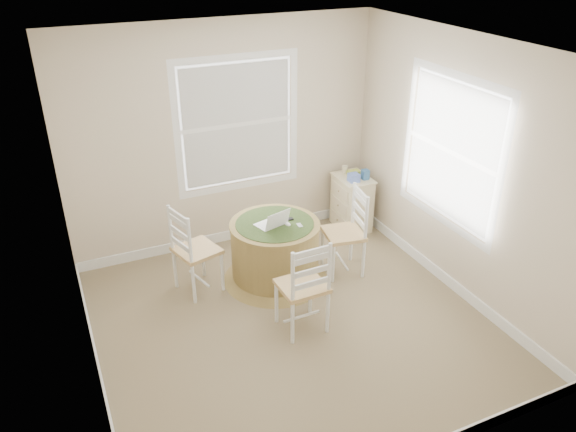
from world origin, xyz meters
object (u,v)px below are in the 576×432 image
round_table (275,249)px  chair_near (302,285)px  chair_left (197,250)px  chair_right (343,233)px  laptop (272,223)px  corner_chest (352,202)px

round_table → chair_near: chair_near is taller
round_table → chair_left: 0.83m
chair_right → chair_near: bearing=-40.6°
chair_near → chair_right: 1.09m
chair_near → chair_left: bearing=-57.0°
chair_left → laptop: chair_left is taller
round_table → corner_chest: size_ratio=1.65×
chair_left → chair_near: same height
chair_right → laptop: bearing=-90.9°
round_table → chair_near: 0.89m
chair_right → corner_chest: (0.60, 0.85, -0.13)m
round_table → chair_left: size_ratio=1.19×
chair_left → chair_near: (0.70, -1.02, 0.00)m
chair_near → corner_chest: bearing=-134.3°
chair_left → laptop: 0.82m
chair_left → corner_chest: size_ratio=1.39×
corner_chest → round_table: bearing=-151.3°
round_table → corner_chest: bearing=31.6°
chair_left → chair_right: (1.54, -0.32, 0.00)m
chair_left → corner_chest: chair_left is taller
chair_left → corner_chest: (2.14, 0.53, -0.13)m
chair_left → chair_right: same height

